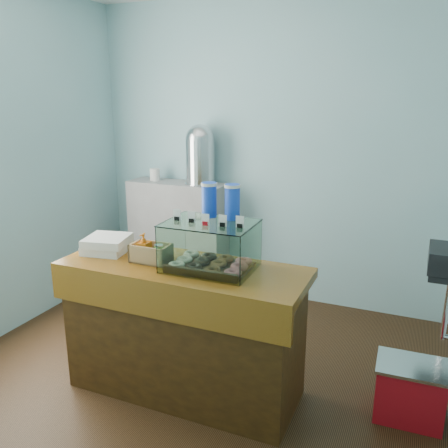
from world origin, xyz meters
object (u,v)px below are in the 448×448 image
at_px(red_cooler, 410,391).
at_px(coffee_urn, 200,153).
at_px(counter, 184,329).
at_px(display_case, 213,241).

bearing_deg(red_cooler, coffee_urn, 145.75).
xyz_separation_m(counter, display_case, (0.19, 0.06, 0.61)).
bearing_deg(coffee_urn, counter, -67.87).
relative_size(coffee_urn, red_cooler, 1.33).
bearing_deg(display_case, coffee_urn, 117.10).
bearing_deg(counter, display_case, 16.86).
distance_m(counter, display_case, 0.65).
bearing_deg(coffee_urn, red_cooler, -32.12).
bearing_deg(red_cooler, counter, -169.97).
relative_size(counter, coffee_urn, 2.81).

